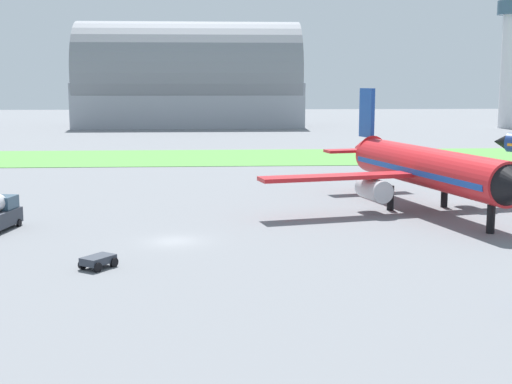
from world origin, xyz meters
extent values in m
plane|color=slate|center=(0.00, 0.00, 0.00)|extent=(600.00, 600.00, 0.00)
cube|color=#549342|center=(0.00, 67.95, 0.04)|extent=(360.00, 28.00, 0.08)
cone|color=black|center=(51.64, 55.81, 3.61)|extent=(4.24, 4.22, 3.11)
cylinder|color=red|center=(25.72, 12.42, 4.68)|extent=(10.10, 27.22, 4.12)
cone|color=red|center=(22.18, 27.76, 5.20)|extent=(4.80, 5.95, 3.71)
cube|color=#19479E|center=(25.72, 12.42, 4.38)|extent=(9.84, 25.77, 0.58)
cube|color=red|center=(34.32, 15.18, 3.96)|extent=(18.12, 6.61, 0.41)
cube|color=red|center=(16.79, 11.13, 3.96)|extent=(18.12, 6.61, 0.41)
cylinder|color=#B7BABF|center=(31.16, 14.45, 2.49)|extent=(3.22, 4.89, 2.27)
cylinder|color=#B7BABF|center=(19.95, 11.86, 2.49)|extent=(3.22, 4.89, 2.27)
cube|color=#19479E|center=(22.35, 27.03, 9.74)|extent=(1.24, 3.40, 6.00)
cube|color=red|center=(24.90, 27.62, 5.10)|extent=(5.62, 3.37, 0.33)
cube|color=red|center=(19.79, 26.44, 5.10)|extent=(5.62, 3.37, 0.33)
cylinder|color=black|center=(28.26, 1.47, 1.31)|extent=(0.74, 0.74, 2.62)
cylinder|color=black|center=(28.45, 14.98, 1.31)|extent=(0.74, 0.74, 2.62)
cylinder|color=black|center=(22.15, 13.52, 1.31)|extent=(0.74, 0.74, 2.62)
cube|color=#2D333D|center=(-5.06, -8.61, 0.62)|extent=(2.62, 2.82, 0.55)
cylinder|color=black|center=(-4.94, -9.73, 0.35)|extent=(0.61, 0.71, 0.70)
cylinder|color=black|center=(-6.16, -8.86, 0.35)|extent=(0.61, 0.71, 0.70)
cylinder|color=black|center=(-3.96, -8.37, 0.35)|extent=(0.61, 0.71, 0.70)
cylinder|color=black|center=(-5.18, -7.49, 0.35)|extent=(0.61, 0.71, 0.70)
cube|color=#334C60|center=(-16.23, 6.89, 2.35)|extent=(2.40, 2.66, 1.20)
cylinder|color=black|center=(-14.97, 7.12, 0.35)|extent=(0.37, 0.73, 0.70)
cube|color=#9399A3|center=(-3.82, 161.88, 6.64)|extent=(68.47, 28.60, 13.28)
cylinder|color=gray|center=(-3.82, 161.88, 16.14)|extent=(67.10, 31.46, 31.46)
cylinder|color=silver|center=(90.49, 146.86, 16.49)|extent=(4.40, 4.40, 32.99)
cylinder|color=#38566B|center=(90.49, 146.86, 34.99)|extent=(8.00, 8.00, 4.00)
camera|label=1|loc=(3.45, -59.31, 13.42)|focal=49.50mm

